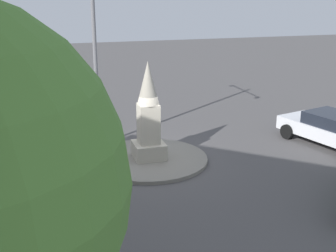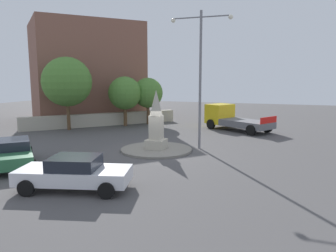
{
  "view_description": "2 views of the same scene",
  "coord_description": "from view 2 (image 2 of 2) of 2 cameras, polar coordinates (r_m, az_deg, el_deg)",
  "views": [
    {
      "loc": [
        14.9,
        -3.83,
        6.13
      ],
      "look_at": [
        0.64,
        0.55,
        1.51
      ],
      "focal_mm": 46.81,
      "sensor_mm": 36.0,
      "label": 1
    },
    {
      "loc": [
        -7.19,
        18.12,
        4.49
      ],
      "look_at": [
        -0.6,
        -0.47,
        1.51
      ],
      "focal_mm": 34.29,
      "sensor_mm": 36.0,
      "label": 2
    }
  ],
  "objects": [
    {
      "name": "ground_plane",
      "position": [
        20.0,
        -2.08,
        -4.39
      ],
      "size": [
        80.0,
        80.0,
        0.0
      ],
      "primitive_type": "plane",
      "color": "#4F4C4C"
    },
    {
      "name": "traffic_island",
      "position": [
        19.99,
        -2.08,
        -4.21
      ],
      "size": [
        4.41,
        4.41,
        0.13
      ],
      "primitive_type": "cylinder",
      "color": "gray",
      "rests_on": "ground"
    },
    {
      "name": "monument",
      "position": [
        19.68,
        -2.11,
        0.59
      ],
      "size": [
        1.14,
        1.14,
        3.64
      ],
      "color": "#B2AA99",
      "rests_on": "traffic_island"
    },
    {
      "name": "streetlamp",
      "position": [
        20.23,
        5.79,
        10.4
      ],
      "size": [
        3.83,
        0.28,
        8.52
      ],
      "color": "slate",
      "rests_on": "ground"
    },
    {
      "name": "car_white_near_island",
      "position": [
        13.58,
        -16.3,
        -7.94
      ],
      "size": [
        4.77,
        2.88,
        1.37
      ],
      "color": "silver",
      "rests_on": "ground"
    },
    {
      "name": "car_green_parked_right",
      "position": [
        18.21,
        -25.93,
        -4.26
      ],
      "size": [
        4.43,
        4.41,
        1.37
      ],
      "color": "#2D6B42",
      "rests_on": "ground"
    },
    {
      "name": "truck_yellow_far_side",
      "position": [
        28.46,
        11.24,
        1.34
      ],
      "size": [
        6.23,
        5.0,
        2.14
      ],
      "color": "yellow",
      "rests_on": "ground"
    },
    {
      "name": "stone_boundary_wall",
      "position": [
        30.82,
        -11.5,
        1.13
      ],
      "size": [
        10.53,
        11.18,
        1.17
      ],
      "primitive_type": "cube",
      "rotation": [
        0.0,
        0.0,
        7.1
      ],
      "color": "#B2AA99",
      "rests_on": "ground"
    },
    {
      "name": "corner_building",
      "position": [
        36.34,
        -14.34,
        9.25
      ],
      "size": [
        13.77,
        13.85,
        10.17
      ],
      "primitive_type": "cube",
      "rotation": [
        0.0,
        0.0,
        7.1
      ],
      "color": "brown",
      "rests_on": "ground"
    },
    {
      "name": "tree_near_wall",
      "position": [
        28.86,
        -17.53,
        7.49
      ],
      "size": [
        4.21,
        4.21,
        6.25
      ],
      "color": "brown",
      "rests_on": "ground"
    },
    {
      "name": "tree_mid_cluster",
      "position": [
        31.09,
        -3.6,
        5.89
      ],
      "size": [
        2.88,
        2.88,
        4.49
      ],
      "color": "brown",
      "rests_on": "ground"
    },
    {
      "name": "tree_far_corner",
      "position": [
        30.22,
        -7.69,
        5.8
      ],
      "size": [
        3.07,
        3.07,
        4.62
      ],
      "color": "brown",
      "rests_on": "ground"
    }
  ]
}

